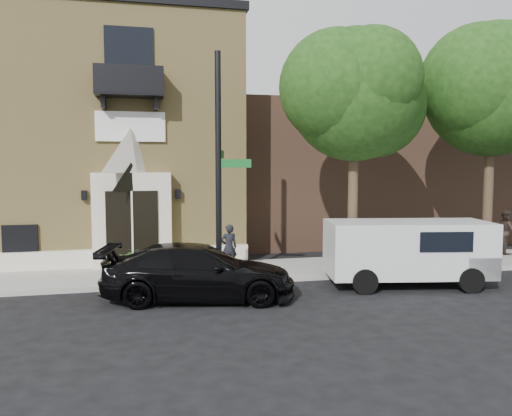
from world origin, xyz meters
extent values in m
plane|color=black|center=(0.00, 0.00, 0.00)|extent=(120.00, 120.00, 0.00)
cube|color=gray|center=(1.00, 1.50, 0.07)|extent=(42.00, 3.00, 0.15)
cube|color=tan|center=(-3.00, 8.00, 4.50)|extent=(12.00, 10.00, 9.00)
cube|color=black|center=(-3.00, 8.00, 9.15)|extent=(12.20, 10.20, 0.30)
cube|color=beige|center=(-3.00, 2.88, 0.45)|extent=(12.00, 0.30, 0.60)
cube|color=beige|center=(-1.00, 2.75, 1.75)|extent=(2.60, 0.55, 3.20)
pyramid|color=beige|center=(-1.00, 2.75, 4.10)|extent=(2.60, 0.55, 1.50)
cube|color=black|center=(-1.00, 2.46, 1.45)|extent=(1.70, 0.06, 2.60)
cube|color=beige|center=(-1.00, 2.42, 1.45)|extent=(0.06, 0.04, 2.60)
cube|color=white|center=(-1.00, 2.94, 4.90)|extent=(2.30, 0.10, 1.00)
cube|color=black|center=(-1.00, 2.55, 5.90)|extent=(2.20, 0.90, 0.10)
cube|color=black|center=(-1.00, 2.12, 6.35)|extent=(2.20, 0.06, 0.90)
cube|color=black|center=(-2.05, 2.55, 6.35)|extent=(0.06, 0.90, 0.90)
cube|color=black|center=(0.05, 2.55, 6.35)|extent=(0.06, 0.90, 0.90)
cube|color=black|center=(-1.00, 2.97, 7.10)|extent=(1.60, 0.08, 2.20)
cube|color=black|center=(-4.60, 2.95, 1.15)|extent=(1.10, 0.10, 1.00)
cube|color=red|center=(-4.60, 2.98, 1.15)|extent=(0.85, 0.06, 0.75)
cube|color=black|center=(-2.55, 2.88, 2.60)|extent=(0.18, 0.18, 0.32)
cube|color=black|center=(0.55, 2.88, 2.60)|extent=(0.18, 0.18, 0.32)
cube|color=brown|center=(12.00, 9.00, 3.20)|extent=(18.00, 8.00, 6.40)
cylinder|color=#38281C|center=(6.00, 0.45, 2.25)|extent=(0.32, 0.32, 4.20)
sphere|color=#15370F|center=(6.00, 0.45, 5.82)|extent=(4.20, 4.20, 4.20)
sphere|color=#15370F|center=(6.80, 0.75, 5.52)|extent=(3.36, 3.36, 3.36)
sphere|color=#15370F|center=(5.30, 0.25, 6.02)|extent=(3.57, 3.57, 3.57)
sphere|color=#15370F|center=(6.20, -0.25, 6.22)|extent=(3.15, 3.15, 3.15)
cylinder|color=#38281C|center=(11.00, 0.45, 2.36)|extent=(0.32, 0.32, 4.42)
sphere|color=#15370F|center=(11.00, 0.45, 6.15)|extent=(4.50, 4.50, 4.50)
sphere|color=#15370F|center=(11.80, 0.75, 5.85)|extent=(3.60, 3.60, 3.60)
sphere|color=#15370F|center=(10.30, 0.25, 6.35)|extent=(3.82, 3.82, 3.83)
imported|color=black|center=(0.80, -1.41, 0.74)|extent=(5.41, 2.94, 1.49)
cube|color=silver|center=(7.03, -1.24, 1.13)|extent=(4.98, 2.67, 1.61)
cube|color=silver|center=(8.89, -1.57, 0.66)|extent=(1.25, 2.02, 0.66)
cube|color=black|center=(9.26, -1.63, 1.42)|extent=(0.55, 1.63, 0.66)
cube|color=black|center=(7.61, -2.32, 1.47)|extent=(1.50, 0.30, 0.57)
cylinder|color=black|center=(5.38, -1.87, 0.36)|extent=(0.75, 0.36, 0.72)
cylinder|color=black|center=(5.69, -0.10, 0.36)|extent=(0.75, 0.36, 0.72)
cylinder|color=black|center=(8.37, -2.39, 0.36)|extent=(0.75, 0.36, 0.72)
cylinder|color=black|center=(8.67, -0.62, 0.36)|extent=(0.75, 0.36, 0.72)
cylinder|color=black|center=(1.58, 0.20, 3.54)|extent=(0.18, 0.18, 6.78)
cube|color=#0E591E|center=(2.07, 0.05, 3.65)|extent=(0.93, 0.33, 0.25)
cube|color=#0E591E|center=(1.74, 0.68, 3.93)|extent=(0.33, 0.93, 0.25)
cylinder|color=#B00D0C|center=(5.61, 0.58, 0.19)|extent=(0.39, 0.39, 0.09)
cylinder|color=#B00D0C|center=(5.61, 0.58, 0.54)|extent=(0.28, 0.28, 0.60)
sphere|color=#B00D0C|center=(5.61, 0.58, 0.87)|extent=(0.28, 0.28, 0.28)
cylinder|color=#B00D0C|center=(5.61, 0.58, 0.59)|extent=(0.49, 0.13, 0.13)
cube|color=#103A18|center=(9.21, 0.59, 0.67)|extent=(1.72, 0.97, 1.04)
cube|color=black|center=(9.21, 0.59, 1.24)|extent=(1.77, 1.02, 0.11)
imported|color=#41632F|center=(-1.07, 1.99, 0.54)|extent=(0.70, 0.61, 0.77)
imported|color=black|center=(2.09, 1.42, 0.91)|extent=(0.59, 0.42, 1.52)
imported|color=#2C221D|center=(13.15, 2.12, 1.02)|extent=(0.83, 0.97, 1.74)
camera|label=1|loc=(-0.56, -14.57, 3.58)|focal=35.00mm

